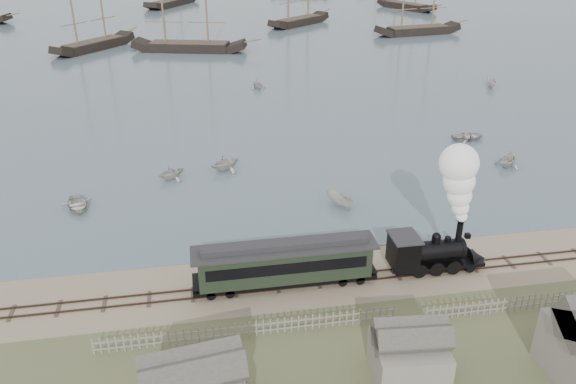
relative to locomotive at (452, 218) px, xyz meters
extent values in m
plane|color=gray|center=(-8.74, 2.00, -4.39)|extent=(600.00, 600.00, 0.00)
cube|color=#3B2720|center=(-8.74, -0.50, -4.29)|extent=(120.00, 0.08, 0.12)
cube|color=#3B2720|center=(-8.74, 0.50, -4.29)|extent=(120.00, 0.08, 0.12)
cube|color=#3A2E25|center=(-8.74, 0.00, -4.36)|extent=(120.00, 1.80, 0.06)
cube|color=black|center=(-0.77, 0.00, -3.67)|extent=(6.92, 2.04, 0.25)
cylinder|color=black|center=(-1.18, 0.00, -2.65)|extent=(4.27, 1.53, 1.53)
cube|color=black|center=(-3.42, 0.00, -2.45)|extent=(1.83, 2.24, 2.34)
cube|color=#2B2B2E|center=(-3.42, 0.00, -1.23)|extent=(2.04, 2.44, 0.12)
cylinder|color=black|center=(0.75, 0.00, -1.28)|extent=(0.45, 0.45, 1.63)
sphere|color=black|center=(-0.98, 0.00, -1.46)|extent=(0.65, 0.65, 0.65)
cone|color=black|center=(2.48, 0.00, -3.77)|extent=(1.42, 2.04, 2.04)
cube|color=black|center=(1.46, 0.00, -1.63)|extent=(0.36, 0.36, 0.36)
cube|color=black|center=(-12.17, 0.00, -3.72)|extent=(13.03, 2.14, 0.33)
cube|color=black|center=(-12.17, 0.00, -2.41)|extent=(12.10, 2.33, 2.33)
cube|color=black|center=(-12.17, -1.18, -2.18)|extent=(11.17, 0.06, 0.84)
cube|color=black|center=(-12.17, 1.18, -2.18)|extent=(11.17, 0.06, 0.84)
cube|color=#2B2B2E|center=(-12.17, 0.00, -1.20)|extent=(13.03, 2.51, 0.17)
cube|color=#2B2B2E|center=(-12.17, 0.00, -0.92)|extent=(11.64, 1.12, 0.42)
imported|color=#BBB9B2|center=(-12.56, 2.01, -3.94)|extent=(4.91, 5.34, 0.90)
imported|color=#BBB9B2|center=(-28.71, 14.71, -3.94)|extent=(4.30, 3.55, 0.77)
imported|color=#BBB9B2|center=(-20.42, 19.75, -3.58)|extent=(3.57, 3.70, 1.50)
imported|color=#BBB9B2|center=(-5.24, 11.10, -3.73)|extent=(3.27, 2.47, 1.19)
imported|color=#BBB9B2|center=(14.07, 24.92, -3.91)|extent=(2.97, 4.08, 0.83)
imported|color=#BBB9B2|center=(14.52, 16.84, -3.52)|extent=(3.95, 4.05, 1.62)
imported|color=#BBB9B2|center=(27.77, 45.53, -3.71)|extent=(3.43, 2.26, 1.24)
imported|color=#BBB9B2|center=(-7.85, 50.81, -3.60)|extent=(3.48, 3.29, 1.45)
imported|color=#BBB9B2|center=(-14.93, 21.04, -3.45)|extent=(4.08, 4.27, 1.75)
camera|label=1|loc=(-17.65, -32.71, 19.54)|focal=35.00mm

